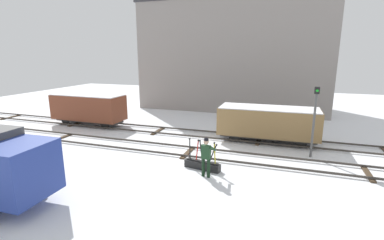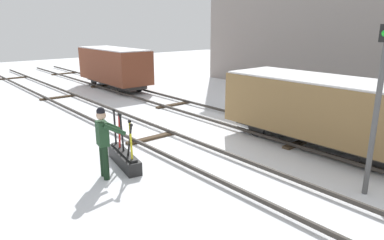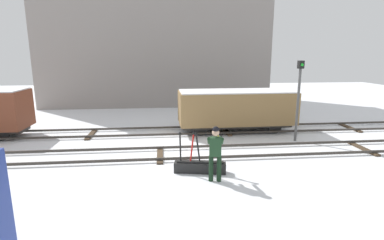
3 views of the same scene
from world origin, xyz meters
name	(u,v)px [view 1 (image 1 of 3)]	position (x,y,z in m)	size (l,w,h in m)	color
ground_plane	(188,153)	(0.00, 0.00, 0.00)	(60.00, 60.00, 0.00)	white
track_main_line	(188,151)	(0.00, 0.00, 0.11)	(44.00, 1.94, 0.18)	#38332D
track_siding_near	(205,134)	(0.00, 3.58, 0.11)	(44.00, 1.94, 0.18)	#38332D
switch_lever_frame	(202,164)	(1.41, -1.86, 0.25)	(1.84, 0.68, 1.45)	black
rail_worker	(206,154)	(1.80, -2.60, 1.05)	(0.62, 0.72, 1.84)	black
signal_post	(315,115)	(6.44, 1.55, 2.32)	(0.24, 0.32, 3.77)	#4C4C4C
apartment_building	(233,56)	(-0.26, 14.28, 5.23)	(18.18, 6.30, 10.45)	gray
freight_car_mid_siding	(268,122)	(4.02, 3.58, 1.28)	(6.04, 2.29, 2.20)	#2D2B28
freight_car_near_switch	(88,108)	(-9.36, 3.58, 1.38)	(5.68, 2.06, 2.40)	#2D2B28
perched_bird_roof_left	(175,3)	(-6.65, 15.06, 10.51)	(0.27, 0.25, 0.13)	#333338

